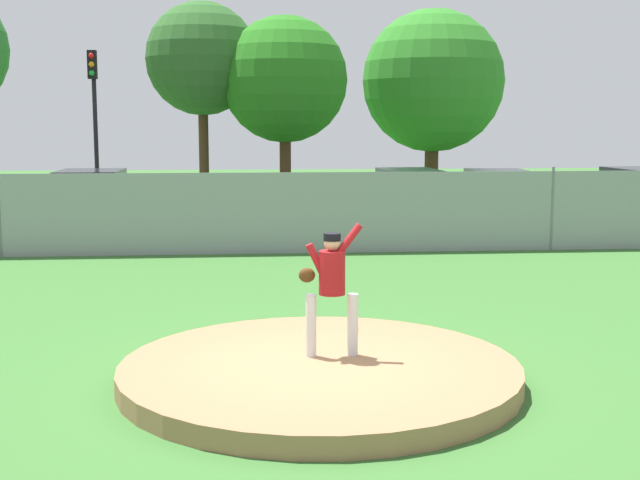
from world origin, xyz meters
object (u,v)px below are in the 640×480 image
object	(u,v)px
parked_car_red	(91,203)
traffic_light_near	(94,105)
parked_car_navy	(499,199)
parked_car_teal	(409,200)
pitcher_youth	(331,281)
traffic_cone_orange	(223,224)
baseball	(356,327)

from	to	relation	value
parked_car_red	traffic_light_near	distance (m)	4.72
parked_car_navy	traffic_light_near	world-z (taller)	traffic_light_near
parked_car_navy	parked_car_teal	size ratio (longest dim) A/B	1.11
parked_car_red	traffic_light_near	bearing A→B (deg)	97.32
parked_car_teal	pitcher_youth	bearing A→B (deg)	-104.61
parked_car_navy	traffic_cone_orange	world-z (taller)	parked_car_navy
parked_car_navy	traffic_light_near	xyz separation A→B (m)	(-12.37, 3.53, 2.82)
parked_car_red	parked_car_navy	bearing A→B (deg)	1.11
baseball	parked_car_navy	xyz separation A→B (m)	(6.00, 13.15, 0.52)
parked_car_navy	traffic_cone_orange	bearing A→B (deg)	-173.05
baseball	traffic_cone_orange	world-z (taller)	traffic_cone_orange
parked_car_navy	parked_car_teal	world-z (taller)	parked_car_teal
parked_car_navy	pitcher_youth	bearing A→B (deg)	-114.16
traffic_cone_orange	pitcher_youth	bearing A→B (deg)	-82.87
pitcher_youth	parked_car_teal	size ratio (longest dim) A/B	0.38
parked_car_navy	parked_car_red	distance (m)	11.89
parked_car_navy	parked_car_red	bearing A→B (deg)	-178.89
baseball	traffic_light_near	distance (m)	18.16
parked_car_navy	parked_car_teal	bearing A→B (deg)	-175.96
baseball	parked_car_teal	world-z (taller)	parked_car_teal
parked_car_navy	traffic_light_near	distance (m)	13.17
parked_car_teal	traffic_light_near	size ratio (longest dim) A/B	0.80
parked_car_teal	traffic_cone_orange	xyz separation A→B (m)	(-5.39, -0.80, -0.55)
parked_car_red	traffic_cone_orange	bearing A→B (deg)	-11.60
traffic_cone_orange	traffic_light_near	distance (m)	7.04
baseball	parked_car_navy	world-z (taller)	parked_car_navy
baseball	traffic_cone_orange	bearing A→B (deg)	100.05
pitcher_youth	parked_car_navy	xyz separation A→B (m)	(6.48, 14.44, -0.37)
baseball	parked_car_red	bearing A→B (deg)	114.48
pitcher_youth	parked_car_red	xyz separation A→B (m)	(-5.41, 14.21, -0.35)
baseball	parked_car_navy	bearing A→B (deg)	65.45
parked_car_navy	traffic_cone_orange	size ratio (longest dim) A/B	8.69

